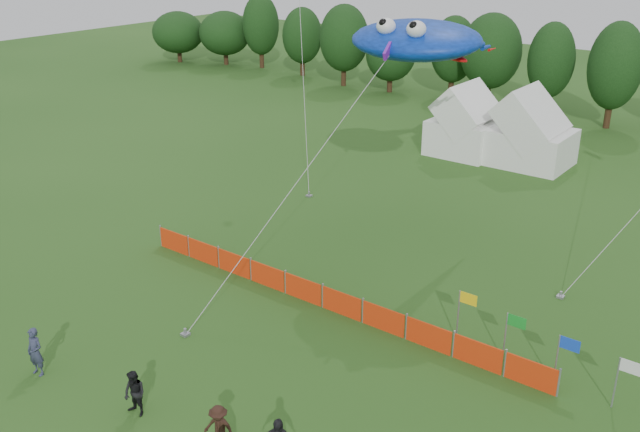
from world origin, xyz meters
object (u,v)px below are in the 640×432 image
Objects in this scene: tent_right at (529,135)px; spectator_a at (35,352)px; spectator_b at (135,394)px; spectator_c at (219,428)px; stingray_kite at (421,39)px; barrier_fence at (322,296)px; tent_left at (466,126)px.

tent_right is 2.99× the size of spectator_a.
tent_right is 32.58m from spectator_b.
spectator_c is 19.05m from stingray_kite.
stingray_kite is (0.52, -15.73, 8.06)m from tent_right.
tent_right is 17.68m from stingray_kite.
spectator_a reaches higher than barrier_fence.
tent_left is 0.22× the size of barrier_fence.
spectator_c is 0.08× the size of stingray_kite.
spectator_a is 20.28m from stingray_kite.
spectator_c is at bearing 0.04° from spectator_a.
spectator_a is 7.95m from spectator_c.
tent_left is 32.75m from spectator_c.
tent_right is at bearing 4.79° from tent_left.
tent_left is 2.81× the size of spectator_c.
spectator_a is at bearing -97.30° from tent_right.
tent_left is 0.22× the size of stingray_kite.
spectator_b is at bearing 172.23° from spectator_c.
spectator_a is at bearing -105.28° from stingray_kite.
tent_left is at bearing 95.84° from spectator_b.
stingray_kite is at bearing 92.15° from barrier_fence.
spectator_b is 1.02× the size of spectator_c.
tent_left is at bearing 88.63° from spectator_c.
tent_right is at bearing 74.74° from spectator_a.
spectator_a is (-4.26, -33.22, -1.03)m from tent_right.
spectator_a is 0.09× the size of stingray_kite.
spectator_c is (2.81, -8.76, 0.28)m from barrier_fence.
tent_left reaches higher than spectator_c.
spectator_a is at bearing -117.17° from barrier_fence.
tent_right is 3.48× the size of spectator_c.
stingray_kite is (4.86, -15.36, 8.04)m from tent_left.
tent_left is at bearing 82.20° from spectator_a.
barrier_fence is at bearing 54.88° from spectator_a.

